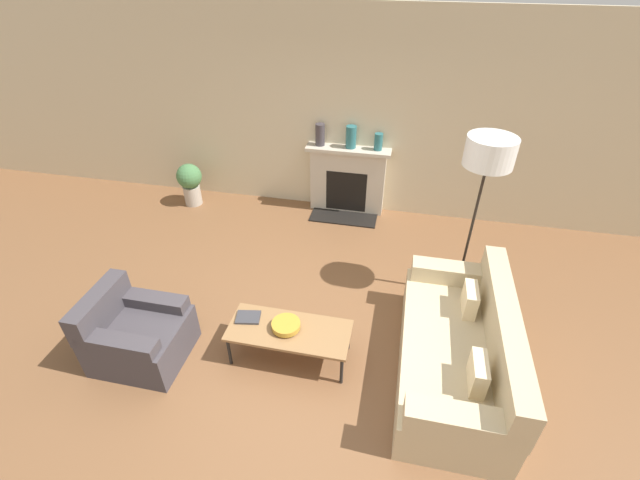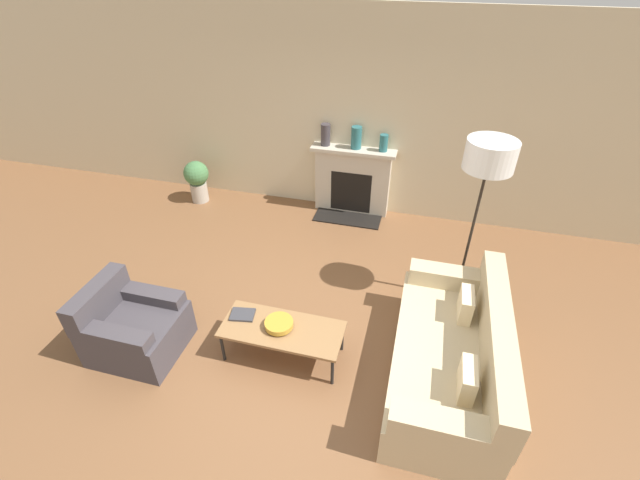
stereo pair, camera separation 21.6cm
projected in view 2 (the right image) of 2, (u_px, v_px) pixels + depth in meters
name	position (u px, v px, depth m)	size (l,w,h in m)	color
ground_plane	(293.00, 357.00, 4.37)	(18.00, 18.00, 0.00)	brown
wall_back	(358.00, 117.00, 6.02)	(18.00, 0.06, 2.90)	beige
fireplace	(352.00, 181.00, 6.46)	(1.24, 0.59, 1.03)	beige
couch	(452.00, 356.00, 3.99)	(0.96, 2.00, 0.87)	#CCB78E
armchair_near	(133.00, 327.00, 4.31)	(0.86, 0.76, 0.77)	#423D42
coffee_table	(282.00, 330.00, 4.20)	(1.20, 0.51, 0.38)	olive
bowl	(279.00, 324.00, 4.17)	(0.28, 0.28, 0.07)	#BC8E2D
book	(243.00, 315.00, 4.32)	(0.27, 0.22, 0.02)	#38383D
floor_lamp	(489.00, 163.00, 4.11)	(0.49, 0.49, 1.97)	black
mantel_vase_left	(326.00, 135.00, 6.16)	(0.14, 0.14, 0.32)	#3D383D
mantel_vase_center_left	(356.00, 138.00, 6.06)	(0.15, 0.15, 0.32)	#28666B
mantel_vase_center_right	(384.00, 143.00, 6.00)	(0.12, 0.12, 0.24)	#28666B
potted_plant	(197.00, 179.00, 6.77)	(0.39, 0.39, 0.68)	#B2A899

